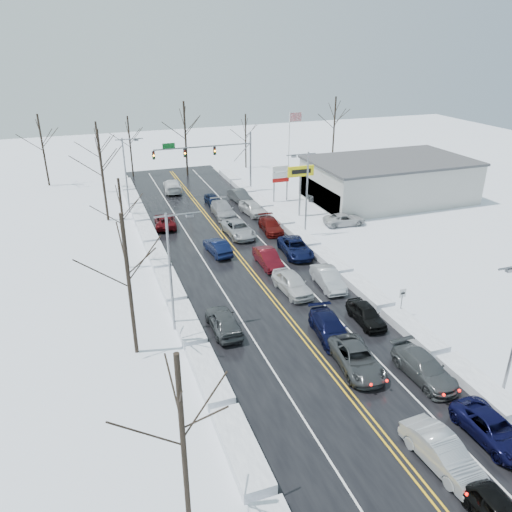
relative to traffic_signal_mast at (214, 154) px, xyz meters
name	(u,v)px	position (x,y,z in m)	size (l,w,h in m)	color
ground	(264,287)	(-3.45, -27.99, -5.48)	(160.00, 160.00, 0.00)	white
road_surface	(256,277)	(-3.45, -25.99, -5.47)	(14.00, 84.00, 0.01)	black
snow_bank_left	(171,291)	(-11.05, -25.99, -5.48)	(1.68, 72.00, 0.66)	white
snow_bank_right	(332,265)	(4.15, -25.99, -5.48)	(1.68, 72.00, 0.66)	white
traffic_signal_mast	(214,154)	(0.00, 0.00, 0.00)	(13.28, 0.39, 8.00)	slate
tires_plus_sign	(301,175)	(7.05, -12.00, -0.49)	(3.20, 0.34, 6.00)	slate
used_vehicles_sign	(281,176)	(7.05, -5.99, -2.16)	(2.20, 0.22, 4.65)	slate
speed_limit_sign	(402,297)	(4.75, -35.99, -3.84)	(0.55, 0.09, 2.35)	slate
flagpole	(290,142)	(11.72, 2.01, 0.45)	(1.87, 1.20, 10.00)	silver
dealership_building	(389,180)	(20.53, -9.99, -2.82)	(20.40, 12.40, 5.30)	#AFAFAA
streetlight_ne	(305,187)	(4.85, -17.99, -0.17)	(3.20, 0.25, 9.00)	slate
streetlight_sw	(173,263)	(-11.74, -31.99, -0.17)	(3.20, 0.25, 9.00)	slate
streetlight_nw	(127,169)	(-11.74, -3.99, -0.17)	(3.20, 0.25, 9.00)	slate
tree_left_a	(181,411)	(-14.45, -47.99, 0.81)	(3.60, 3.60, 9.00)	#2D231C
tree_left_b	(126,259)	(-14.95, -33.99, 1.51)	(4.00, 4.00, 10.00)	#2D231C
tree_left_c	(121,207)	(-13.95, -19.99, 0.46)	(3.40, 3.40, 8.50)	#2D231C
tree_left_d	(100,158)	(-14.65, -5.99, 1.86)	(4.20, 4.20, 10.50)	#2D231C
tree_left_e	(98,144)	(-14.25, 6.01, 1.16)	(3.80, 3.80, 9.50)	#2D231C
tree_far_a	(41,136)	(-21.45, 12.01, 1.51)	(4.00, 4.00, 10.00)	#2D231C
tree_far_b	(129,135)	(-9.45, 13.01, 0.81)	(3.60, 3.60, 9.00)	#2D231C
tree_far_c	(185,124)	(-1.45, 11.01, 2.21)	(4.40, 4.40, 11.00)	#2D231C
tree_far_d	(246,131)	(8.55, 12.51, 0.46)	(3.40, 3.40, 8.50)	#2D231C
tree_far_e	(335,116)	(24.55, 13.01, 1.86)	(4.20, 4.20, 10.50)	#2D231C
queued_car_1	(440,464)	(-1.80, -49.01, -5.48)	(1.66, 4.77, 1.57)	#A9ACB1
queued_car_2	(356,368)	(-1.76, -40.61, -5.48)	(2.41, 5.23, 1.45)	#3A3C3E
queued_car_3	(329,336)	(-1.66, -36.70, -5.48)	(2.06, 5.06, 1.47)	black
queued_car_4	(292,292)	(-1.51, -29.60, -5.48)	(1.98, 4.93, 1.68)	silver
queued_car_5	(268,265)	(-1.55, -23.97, -5.48)	(1.61, 4.60, 1.52)	#4A0911
queued_car_6	(239,236)	(-1.80, -15.79, -5.48)	(2.51, 5.44, 1.51)	#A3A6AB
queued_car_7	(223,216)	(-1.60, -9.15, -5.48)	(2.30, 5.66, 1.64)	#95979D
queued_car_8	(213,205)	(-1.63, -4.67, -5.48)	(1.60, 3.98, 1.36)	black
queued_car_10	(491,439)	(1.90, -48.52, -5.48)	(2.22, 4.81, 1.34)	black
queued_car_11	(423,377)	(1.73, -42.89, -5.48)	(2.07, 5.10, 1.48)	#424548
queued_car_12	(365,322)	(1.79, -35.87, -5.48)	(1.68, 4.18, 1.42)	black
queued_car_13	(328,287)	(1.77, -29.71, -5.48)	(1.65, 4.74, 1.56)	#AEB1B6
queued_car_14	(295,254)	(1.94, -22.46, -5.48)	(2.49, 5.39, 1.50)	#0B1033
queued_car_15	(271,231)	(1.91, -15.82, -5.48)	(1.97, 4.85, 1.41)	#4B0B0A
queued_car_16	(252,214)	(1.91, -9.72, -5.48)	(1.88, 4.68, 1.60)	silver
queued_car_17	(240,202)	(1.98, -4.63, -5.48)	(1.66, 4.76, 1.57)	#3E4143
oncoming_car_0	(218,254)	(-5.23, -19.72, -5.48)	(1.56, 4.47, 1.47)	#0B1333
oncoming_car_1	(166,227)	(-8.73, -10.40, -5.48)	(2.29, 4.98, 1.38)	#510A0E
oncoming_car_2	(173,191)	(-5.30, 3.08, -5.48)	(2.33, 5.72, 1.66)	silver
oncoming_car_3	(224,331)	(-8.60, -33.43, -5.48)	(1.92, 4.76, 1.62)	#3C3F41
parked_car_0	(344,225)	(10.56, -16.67, -5.48)	(2.20, 4.76, 1.32)	#BDBDBF
parked_car_1	(350,211)	(13.69, -12.55, -5.48)	(2.34, 5.75, 1.67)	#393B3E
parked_car_2	(312,199)	(11.48, -6.41, -5.48)	(1.87, 4.64, 1.58)	#3F4144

